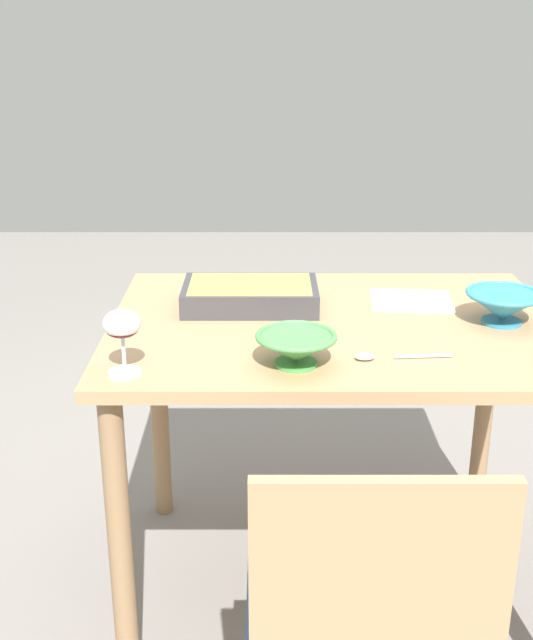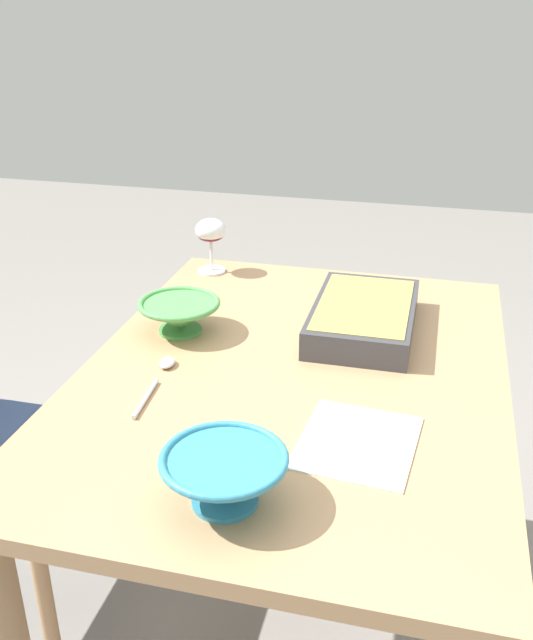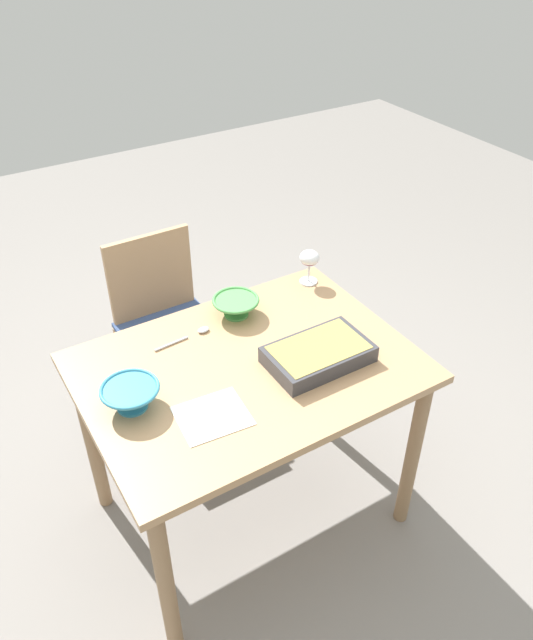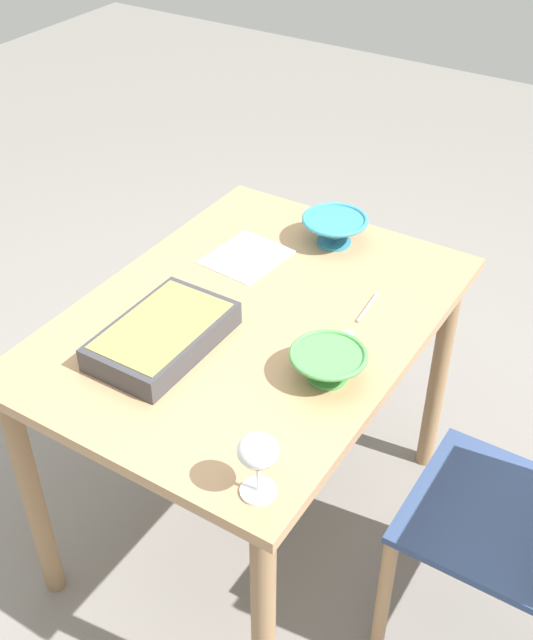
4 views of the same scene
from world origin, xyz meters
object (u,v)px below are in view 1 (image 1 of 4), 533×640
Objects in this scene: dining_table at (334,362)px; napkin at (411,301)px; mixing_bowl at (503,305)px; serving_spoon at (383,356)px; wine_glass at (122,328)px; small_bowl at (296,347)px; casserole_dish at (250,294)px; chair at (367,638)px.

dining_table is 5.22× the size of napkin.
serving_spoon is at bearing 35.24° from mixing_bowl.
serving_spoon is at bearing -171.92° from wine_glass.
wine_glass is at bearing 34.32° from dining_table.
casserole_dish is at bearing -74.53° from small_bowl.
mixing_bowl is at bearing -153.25° from small_bowl.
casserole_dish reaches higher than napkin.
chair is 0.98m from napkin.
chair is (-0.00, 0.76, -0.18)m from dining_table.
mixing_bowl is (-0.87, -0.30, -0.06)m from wine_glass.
wine_glass is 0.78× the size of mixing_bowl.
dining_table is 1.28× the size of chair.
napkin is at bearing -127.00° from small_bowl.
wine_glass is 0.65× the size of serving_spoon.
mixing_bowl is 0.26m from napkin.
napkin is at bearing -103.01° from chair.
napkin is (0.19, -0.17, -0.04)m from mixing_bowl.
wine_glass reaches higher than napkin.
casserole_dish reaches higher than serving_spoon.
dining_table is at bearing -111.36° from small_bowl.
napkin is (-0.21, -0.91, 0.30)m from chair.
wine_glass is 0.82× the size of small_bowl.
casserole_dish is 0.39m from small_bowl.
small_bowl is at bearing 9.39° from serving_spoon.
chair is 4.68× the size of mixing_bowl.
casserole_dish is (-0.25, -0.42, -0.07)m from wine_glass.
napkin is (-0.68, -0.47, -0.10)m from wine_glass.
wine_glass is at bearing 8.08° from serving_spoon.
chair reaches higher than serving_spoon.
wine_glass is at bearing -43.33° from chair.
mixing_bowl is at bearing 139.24° from napkin.
small_bowl is at bearing -172.63° from wine_glass.
chair is 2.49× the size of casserole_dish.
serving_spoon is at bearing 109.68° from dining_table.
wine_glass is 0.67× the size of napkin.
serving_spoon reaches higher than dining_table.
mixing_bowl reaches higher than casserole_dish.
wine_glass reaches higher than small_bowl.
small_bowl reaches higher than dining_table.
casserole_dish is at bearing -27.21° from dining_table.
small_bowl is (0.11, -0.49, 0.34)m from chair.
casserole_dish is 0.63m from mixing_bowl.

